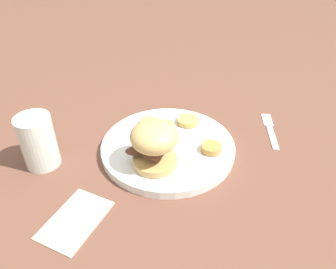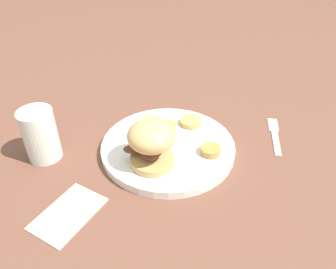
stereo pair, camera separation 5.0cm
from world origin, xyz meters
TOP-DOWN VIEW (x-y plane):
  - ground_plane at (0.00, 0.00)m, footprint 4.00×4.00m
  - dinner_plate at (0.00, 0.00)m, footprint 0.31×0.31m
  - sandwich at (-0.05, -0.06)m, footprint 0.11×0.10m
  - potato_round_0 at (0.08, -0.05)m, footprint 0.04×0.04m
  - potato_round_1 at (0.01, 0.06)m, footprint 0.05×0.05m
  - potato_round_2 at (-0.03, 0.06)m, footprint 0.04×0.04m
  - potato_round_3 at (0.07, 0.07)m, footprint 0.05×0.05m
  - potato_round_4 at (-0.02, 0.09)m, footprint 0.05×0.05m
  - fork at (0.27, 0.00)m, footprint 0.07×0.15m
  - drinking_glass at (-0.28, 0.04)m, footprint 0.07×0.07m
  - napkin at (-0.22, -0.15)m, footprint 0.15×0.15m

SIDE VIEW (x-z plane):
  - ground_plane at x=0.00m, z-range 0.00..0.00m
  - fork at x=0.27m, z-range 0.00..0.00m
  - napkin at x=-0.22m, z-range 0.00..0.01m
  - dinner_plate at x=0.00m, z-range 0.00..0.02m
  - potato_round_2 at x=-0.03m, z-range 0.02..0.03m
  - potato_round_1 at x=0.01m, z-range 0.02..0.03m
  - potato_round_4 at x=-0.02m, z-range 0.02..0.03m
  - potato_round_3 at x=0.07m, z-range 0.02..0.03m
  - potato_round_0 at x=0.08m, z-range 0.02..0.04m
  - drinking_glass at x=-0.28m, z-range 0.00..0.12m
  - sandwich at x=-0.05m, z-range 0.03..0.13m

